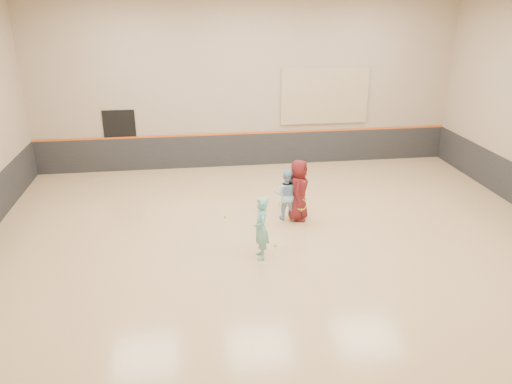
{
  "coord_description": "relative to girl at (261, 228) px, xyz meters",
  "views": [
    {
      "loc": [
        -2.14,
        -11.45,
        5.92
      ],
      "look_at": [
        -0.48,
        0.4,
        1.15
      ],
      "focal_mm": 35.0,
      "sensor_mm": 36.0,
      "label": 1
    }
  ],
  "objects": [
    {
      "name": "ball_in_hand",
      "position": [
        1.45,
        1.87,
        0.4
      ],
      "size": [
        0.07,
        0.07,
        0.07
      ],
      "primitive_type": "sphere",
      "color": "#BDD631",
      "rests_on": "young_man"
    },
    {
      "name": "young_man",
      "position": [
        1.36,
        2.05,
        0.1
      ],
      "size": [
        0.81,
        0.99,
        1.74
      ],
      "primitive_type": "imported",
      "rotation": [
        0.0,
        0.0,
        1.22
      ],
      "color": "#5D1619",
      "rests_on": "floor"
    },
    {
      "name": "instructor",
      "position": [
        1.04,
        2.12,
        -0.04
      ],
      "size": [
        0.86,
        0.77,
        1.46
      ],
      "primitive_type": "imported",
      "rotation": [
        0.0,
        0.0,
        2.77
      ],
      "color": "#96C5E8",
      "rests_on": "floor"
    },
    {
      "name": "doorway",
      "position": [
        -3.94,
        6.96,
        0.32
      ],
      "size": [
        1.1,
        0.05,
        2.2
      ],
      "primitive_type": "cube",
      "color": "black",
      "rests_on": "floor"
    },
    {
      "name": "spare_racket",
      "position": [
        1.15,
        3.11,
        -0.75
      ],
      "size": [
        0.73,
        0.73,
        0.06
      ],
      "primitive_type": null,
      "color": "#ABCC2C",
      "rests_on": "floor"
    },
    {
      "name": "room",
      "position": [
        0.56,
        0.98,
        0.04
      ],
      "size": [
        15.04,
        12.04,
        6.22
      ],
      "color": "tan",
      "rests_on": "ground"
    },
    {
      "name": "acoustic_panel",
      "position": [
        3.36,
        6.93,
        1.72
      ],
      "size": [
        3.2,
        0.08,
        2.0
      ],
      "primitive_type": "cube",
      "color": "tan",
      "rests_on": "wall_back"
    },
    {
      "name": "ball_beside_spare",
      "position": [
        -0.68,
        2.39,
        -0.74
      ],
      "size": [
        0.07,
        0.07,
        0.07
      ],
      "primitive_type": "sphere",
      "color": "#C5CF30",
      "rests_on": "floor"
    },
    {
      "name": "held_racket",
      "position": [
        1.4,
        1.87,
        -0.26
      ],
      "size": [
        0.4,
        0.4,
        0.64
      ],
      "primitive_type": null,
      "color": "#C5D92F",
      "rests_on": "instructor"
    },
    {
      "name": "accent_stripe",
      "position": [
        0.56,
        6.94,
        0.44
      ],
      "size": [
        14.9,
        0.03,
        0.06
      ],
      "primitive_type": "cube",
      "color": "#D85914",
      "rests_on": "wall_back"
    },
    {
      "name": "wainscot_back",
      "position": [
        0.56,
        6.95,
        -0.18
      ],
      "size": [
        14.9,
        0.04,
        1.2
      ],
      "primitive_type": "cube",
      "color": "#232326",
      "rests_on": "floor"
    },
    {
      "name": "girl",
      "position": [
        0.0,
        0.0,
        0.0
      ],
      "size": [
        0.37,
        0.57,
        1.55
      ],
      "primitive_type": "imported",
      "rotation": [
        0.0,
        0.0,
        -1.57
      ],
      "color": "#66B1A5",
      "rests_on": "floor"
    },
    {
      "name": "ball_under_racket",
      "position": [
        0.45,
        0.51,
        -0.74
      ],
      "size": [
        0.07,
        0.07,
        0.07
      ],
      "primitive_type": "sphere",
      "color": "#D4E635",
      "rests_on": "floor"
    }
  ]
}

